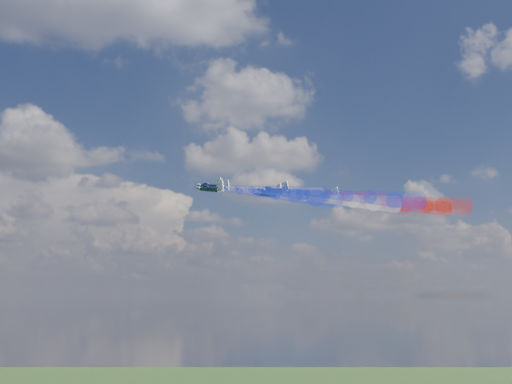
{
  "coord_description": "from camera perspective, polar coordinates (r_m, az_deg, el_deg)",
  "views": [
    {
      "loc": [
        -24.42,
        -125.34,
        121.01
      ],
      "look_at": [
        -0.97,
        24.39,
        148.02
      ],
      "focal_mm": 40.87,
      "sensor_mm": 36.0,
      "label": 1
    }
  ],
  "objects": [
    {
      "name": "jet_inner_right",
      "position": [
        165.87,
        1.32,
        0.06
      ],
      "size": [
        13.9,
        14.76,
        5.61
      ],
      "primitive_type": null,
      "rotation": [
        0.18,
        -0.07,
        0.58
      ],
      "color": "black"
    },
    {
      "name": "jet_rear_right",
      "position": [
        149.32,
        6.67,
        -0.38
      ],
      "size": [
        13.9,
        14.76,
        5.61
      ],
      "primitive_type": null,
      "rotation": [
        0.18,
        -0.07,
        0.58
      ],
      "color": "black"
    },
    {
      "name": "trail_lead",
      "position": [
        150.88,
        1.46,
        0.06
      ],
      "size": [
        22.06,
        30.85,
        10.12
      ],
      "primitive_type": null,
      "rotation": [
        0.18,
        -0.07,
        0.58
      ],
      "color": "white"
    },
    {
      "name": "trail_rear_right",
      "position": [
        135.68,
        13.69,
        -0.89
      ],
      "size": [
        22.06,
        30.85,
        10.12
      ],
      "primitive_type": null,
      "rotation": [
        0.18,
        -0.07,
        0.58
      ],
      "color": "red"
    },
    {
      "name": "jet_outer_right",
      "position": [
        164.06,
        6.33,
        -0.67
      ],
      "size": [
        13.9,
        14.76,
        5.61
      ],
      "primitive_type": null,
      "rotation": [
        0.18,
        -0.07,
        0.58
      ],
      "color": "black"
    },
    {
      "name": "jet_outer_left",
      "position": [
        138.68,
        -4.49,
        0.29
      ],
      "size": [
        13.9,
        14.76,
        5.61
      ],
      "primitive_type": null,
      "rotation": [
        0.18,
        -0.07,
        0.58
      ],
      "color": "black"
    },
    {
      "name": "trail_inner_left",
      "position": [
        135.35,
        1.16,
        0.16
      ],
      "size": [
        22.06,
        30.85,
        10.12
      ],
      "primitive_type": null,
      "rotation": [
        0.18,
        -0.07,
        0.58
      ],
      "color": "#192BDA"
    },
    {
      "name": "trail_inner_right",
      "position": [
        150.49,
        7.09,
        -0.35
      ],
      "size": [
        22.06,
        30.85,
        10.12
      ],
      "primitive_type": null,
      "rotation": [
        0.18,
        -0.07,
        0.58
      ],
      "color": "red"
    },
    {
      "name": "jet_center_third",
      "position": [
        150.93,
        1.23,
        -0.24
      ],
      "size": [
        13.9,
        14.76,
        5.61
      ],
      "primitive_type": null,
      "rotation": [
        0.18,
        -0.07,
        0.58
      ],
      "color": "black"
    },
    {
      "name": "jet_lead",
      "position": [
        167.69,
        -3.73,
        0.43
      ],
      "size": [
        13.9,
        14.76,
        5.61
      ],
      "primitive_type": null,
      "rotation": [
        0.18,
        -0.07,
        0.58
      ],
      "color": "black"
    },
    {
      "name": "trail_outer_left",
      "position": [
        121.82,
        1.84,
        -0.19
      ],
      "size": [
        22.06,
        30.85,
        10.12
      ],
      "primitive_type": null,
      "rotation": [
        0.18,
        -0.07,
        0.58
      ],
      "color": "#192BDA"
    },
    {
      "name": "trail_rear_left",
      "position": [
        120.89,
        8.97,
        -0.38
      ],
      "size": [
        22.06,
        30.85,
        10.12
      ],
      "primitive_type": null,
      "rotation": [
        0.18,
        -0.07,
        0.58
      ],
      "color": "#192BDA"
    },
    {
      "name": "trail_center_third",
      "position": [
        135.61,
        7.63,
        -0.73
      ],
      "size": [
        22.06,
        30.85,
        10.12
      ],
      "primitive_type": null,
      "rotation": [
        0.18,
        -0.07,
        0.58
      ],
      "color": "white"
    },
    {
      "name": "jet_rear_left",
      "position": [
        135.97,
        1.72,
        0.13
      ],
      "size": [
        13.9,
        14.76,
        5.61
      ],
      "primitive_type": null,
      "rotation": [
        0.18,
        -0.07,
        0.58
      ],
      "color": "black"
    },
    {
      "name": "trail_outer_right",
      "position": [
        150.21,
        12.63,
        -1.15
      ],
      "size": [
        22.06,
        30.85,
        10.12
      ],
      "primitive_type": null,
      "rotation": [
        0.18,
        -0.07,
        0.58
      ],
      "color": "red"
    },
    {
      "name": "jet_inner_left",
      "position": [
        152.3,
        -4.53,
        0.56
      ],
      "size": [
        13.9,
        14.76,
        5.61
      ],
      "primitive_type": null,
      "rotation": [
        0.18,
        -0.07,
        0.58
      ],
      "color": "black"
    }
  ]
}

